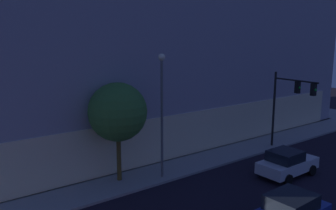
# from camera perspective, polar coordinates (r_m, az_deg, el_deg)

# --- Properties ---
(modern_building) EXTENTS (37.97, 20.55, 16.57)m
(modern_building) POSITION_cam_1_polar(r_m,az_deg,el_deg) (34.73, -5.28, 9.64)
(modern_building) COLOR #4C4C51
(modern_building) RESTS_ON ground
(traffic_light_far_corner) EXTENTS (0.60, 4.00, 6.12)m
(traffic_light_far_corner) POSITION_cam_1_polar(r_m,az_deg,el_deg) (28.55, 19.26, 1.23)
(traffic_light_far_corner) COLOR black
(traffic_light_far_corner) RESTS_ON sidewalk_corner
(street_lamp_sidewalk) EXTENTS (0.44, 0.44, 7.84)m
(street_lamp_sidewalk) POSITION_cam_1_polar(r_m,az_deg,el_deg) (21.48, -1.01, 0.64)
(street_lamp_sidewalk) COLOR slate
(street_lamp_sidewalk) RESTS_ON sidewalk_corner
(sidewalk_tree) EXTENTS (3.60, 3.60, 6.16)m
(sidewalk_tree) POSITION_cam_1_polar(r_m,az_deg,el_deg) (21.30, -8.23, -1.16)
(sidewalk_tree) COLOR brown
(sidewalk_tree) RESTS_ON sidewalk_corner
(car_white) EXTENTS (4.27, 2.19, 1.75)m
(car_white) POSITION_cam_1_polar(r_m,az_deg,el_deg) (24.37, 18.88, -8.95)
(car_white) COLOR silver
(car_white) RESTS_ON ground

